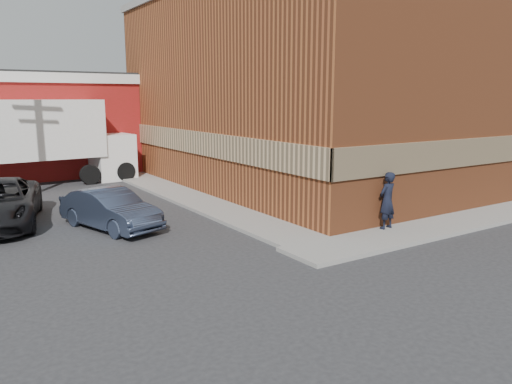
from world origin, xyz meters
TOP-DOWN VIEW (x-y plane):
  - ground at (0.00, 0.00)m, footprint 90.00×90.00m
  - brick_building at (8.50, 9.00)m, footprint 14.25×18.25m
  - sidewalk_south at (7.50, -0.90)m, footprint 16.00×1.80m
  - sidewalk_west at (0.60, 9.00)m, footprint 1.80×18.00m
  - man at (3.64, -0.25)m, footprint 0.73×0.53m
  - sedan at (-3.67, 4.95)m, footprint 2.53×4.24m
  - box_truck at (-3.55, 15.07)m, footprint 8.58×3.04m

SIDE VIEW (x-z plane):
  - ground at x=0.00m, z-range 0.00..0.00m
  - sidewalk_south at x=7.50m, z-range 0.00..0.12m
  - sidewalk_west at x=0.60m, z-range 0.00..0.12m
  - sedan at x=-3.67m, z-range 0.00..1.32m
  - man at x=3.64m, z-range 0.12..1.95m
  - box_truck at x=-3.55m, z-range 0.32..4.49m
  - brick_building at x=8.50m, z-range 0.00..9.36m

